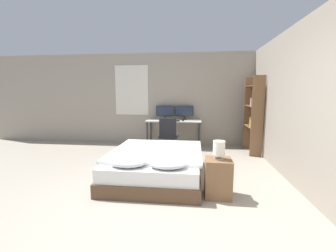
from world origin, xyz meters
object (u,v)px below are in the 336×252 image
Objects in this scene: monitor_left at (165,111)px; monitor_right at (184,112)px; nightstand at (218,178)px; desk at (174,123)px; keyboard at (173,121)px; bedside_lamp at (219,149)px; office_chair at (168,139)px; bed at (156,164)px; bookshelf at (254,112)px; computer_mouse at (183,121)px.

monitor_right is (0.56, 0.00, 0.00)m from monitor_left.
nightstand is 0.37× the size of desk.
keyboard reaches higher than nightstand.
keyboard is (0.00, -0.20, 0.10)m from desk.
office_chair is (-1.02, 2.36, -0.36)m from bedside_lamp.
office_chair is at bearing 89.10° from bed.
monitor_right is 1.92m from bookshelf.
nightstand is 3.41m from monitor_right.
bedside_lamp reaches higher than keyboard.
monitor_right is 0.27× the size of bookshelf.
keyboard is at bearing 173.09° from bookshelf.
bedside_lamp is at bearing -113.43° from bookshelf.
bookshelf reaches higher than nightstand.
bedside_lamp is 3.21m from desk.
bedside_lamp is 0.30× the size of office_chair.
bed is 2.19× the size of office_chair.
nightstand is at bearing -66.59° from office_chair.
office_chair reaches higher than bed.
keyboard is at bearing 87.42° from bed.
monitor_right reaches higher than computer_mouse.
desk is (-0.95, 3.06, 0.39)m from nightstand.
computer_mouse is (0.55, -0.41, -0.21)m from monitor_left.
computer_mouse is at bearing 55.54° from office_chair.
office_chair is (-0.07, -0.50, -0.41)m from keyboard.
office_chair is 0.47× the size of bookshelf.
keyboard is 5.13× the size of computer_mouse.
desk reaches higher than nightstand.
desk is at bearing 107.23° from bedside_lamp.
computer_mouse is (0.27, -0.20, 0.11)m from desk.
monitor_right reaches higher than nightstand.
bedside_lamp is 0.14× the size of bookshelf.
nightstand is 1.08× the size of monitor_left.
bookshelf is at bearing -6.91° from keyboard.
monitor_right reaches higher than office_chair.
desk is at bearing -36.23° from monitor_left.
nightstand is at bearing -31.89° from bed.
bookshelf is (2.18, 1.96, 0.81)m from bed.
nightstand is 2.95m from bookshelf.
nightstand is at bearing -78.46° from monitor_right.
bedside_lamp is 0.52× the size of monitor_right.
bed is 28.75× the size of computer_mouse.
computer_mouse is at bearing 0.00° from keyboard.
monitor_left is 1.13m from office_chair.
bookshelf is at bearing 66.57° from bedside_lamp.
computer_mouse is (0.27, 0.00, 0.01)m from keyboard.
bedside_lamp is 2.94m from computer_mouse.
computer_mouse is at bearing -91.78° from monitor_right.
keyboard is 2.11m from bookshelf.
monitor_right is (-0.67, 3.27, 0.72)m from nightstand.
monitor_left is 0.56m from monitor_right.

